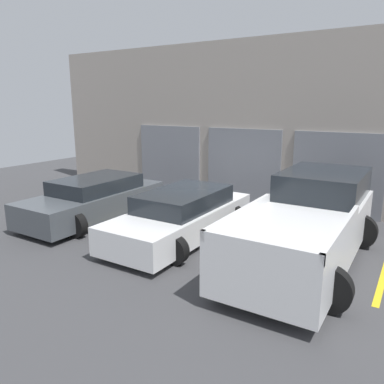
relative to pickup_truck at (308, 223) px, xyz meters
The scene contains 9 objects.
ground_plane 3.32m from the pickup_truck, 163.69° to the left, with size 28.00×28.00×0.00m, color #3D3D3F.
shophouse_building 5.51m from the pickup_truck, 126.33° to the left, with size 17.10×0.68×5.40m.
pickup_truck is the anchor object (origin of this frame).
sedan_white 3.10m from the pickup_truck, behind, with size 2.14×4.60×1.22m.
sedan_side 6.16m from the pickup_truck, behind, with size 2.19×4.48×1.24m.
parking_stripe_far_left 7.74m from the pickup_truck, behind, with size 0.12×2.20×0.01m, color gold.
parking_stripe_left 4.70m from the pickup_truck, behind, with size 0.12×2.20×0.01m, color gold.
parking_stripe_centre 1.78m from the pickup_truck, 169.99° to the right, with size 0.12×2.20×0.01m, color gold.
parking_stripe_right 1.78m from the pickup_truck, 10.01° to the right, with size 0.12×2.20×0.01m, color gold.
Camera 1 is at (4.97, -8.71, 3.34)m, focal length 35.00 mm.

